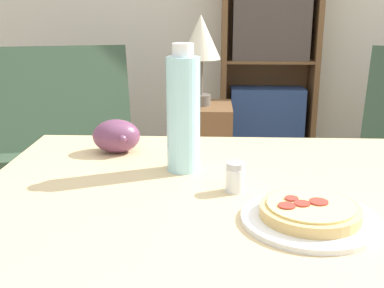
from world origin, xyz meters
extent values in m
cube|color=#D1B27F|center=(-0.08, -0.05, 0.73)|extent=(1.21, 0.88, 0.03)
cylinder|color=#D1B27F|center=(-0.63, 0.33, 0.36)|extent=(0.06, 0.06, 0.71)
cylinder|color=white|center=(-0.03, -0.16, 0.75)|extent=(0.24, 0.24, 0.01)
cylinder|color=#DBB26B|center=(-0.03, -0.16, 0.77)|extent=(0.18, 0.18, 0.02)
cylinder|color=#EACC7A|center=(-0.03, -0.16, 0.78)|extent=(0.15, 0.15, 0.00)
cylinder|color=#A83328|center=(-0.06, -0.14, 0.79)|extent=(0.02, 0.02, 0.00)
cylinder|color=#A83328|center=(-0.05, -0.16, 0.79)|extent=(0.03, 0.03, 0.00)
cylinder|color=#A83328|center=(-0.08, -0.17, 0.79)|extent=(0.03, 0.03, 0.00)
cylinder|color=#A83328|center=(-0.02, -0.15, 0.79)|extent=(0.03, 0.03, 0.00)
ellipsoid|color=#6B3856|center=(-0.45, 0.23, 0.79)|extent=(0.12, 0.09, 0.08)
sphere|color=#6B3856|center=(-0.42, 0.19, 0.79)|extent=(0.02, 0.02, 0.02)
sphere|color=#6B3856|center=(-0.49, 0.23, 0.79)|extent=(0.03, 0.03, 0.03)
sphere|color=#6B3856|center=(-0.45, 0.26, 0.78)|extent=(0.03, 0.03, 0.03)
sphere|color=#6B3856|center=(-0.45, 0.27, 0.77)|extent=(0.02, 0.02, 0.02)
sphere|color=#6B3856|center=(-0.45, 0.27, 0.77)|extent=(0.03, 0.03, 0.03)
sphere|color=#6B3856|center=(-0.43, 0.24, 0.80)|extent=(0.03, 0.03, 0.03)
sphere|color=#6B3856|center=(-0.44, 0.20, 0.81)|extent=(0.03, 0.03, 0.03)
sphere|color=#6B3856|center=(-0.44, 0.21, 0.79)|extent=(0.02, 0.02, 0.02)
cylinder|color=#A3DBEA|center=(-0.27, 0.10, 0.88)|extent=(0.08, 0.08, 0.26)
cylinder|color=white|center=(-0.27, 0.10, 1.02)|extent=(0.05, 0.05, 0.03)
cylinder|color=white|center=(-0.16, -0.02, 0.77)|extent=(0.04, 0.04, 0.05)
cylinder|color=#B7B7BC|center=(-0.16, -0.02, 0.81)|extent=(0.04, 0.04, 0.01)
cube|color=slate|center=(-0.96, 1.44, 0.05)|extent=(0.75, 0.68, 0.10)
cube|color=#334733|center=(-0.96, 1.36, 0.36)|extent=(0.79, 0.65, 0.14)
cube|color=#334733|center=(-1.01, 1.66, 0.60)|extent=(0.77, 0.56, 0.55)
cube|color=brown|center=(-0.12, 2.46, 0.73)|extent=(0.04, 0.28, 1.45)
cube|color=brown|center=(0.50, 2.46, 0.73)|extent=(0.04, 0.28, 1.45)
cube|color=brown|center=(0.19, 2.59, 0.73)|extent=(0.66, 0.01, 1.45)
cube|color=brown|center=(0.19, 2.46, 0.02)|extent=(0.59, 0.27, 0.02)
cube|color=navy|center=(0.19, 2.44, 0.28)|extent=(0.52, 0.20, 0.51)
cube|color=brown|center=(0.19, 2.46, 0.73)|extent=(0.59, 0.27, 0.02)
cube|color=#4C423D|center=(0.19, 2.44, 0.99)|extent=(0.52, 0.20, 0.51)
cube|color=brown|center=(-0.27, 1.62, 0.29)|extent=(0.34, 0.34, 0.58)
cylinder|color=#665B51|center=(-0.27, 1.62, 0.61)|extent=(0.11, 0.11, 0.06)
cylinder|color=#665B51|center=(-0.27, 1.62, 0.74)|extent=(0.02, 0.02, 0.19)
cone|color=beige|center=(-0.27, 1.62, 0.94)|extent=(0.21, 0.21, 0.23)
camera|label=1|loc=(-0.21, -0.93, 1.12)|focal=45.00mm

